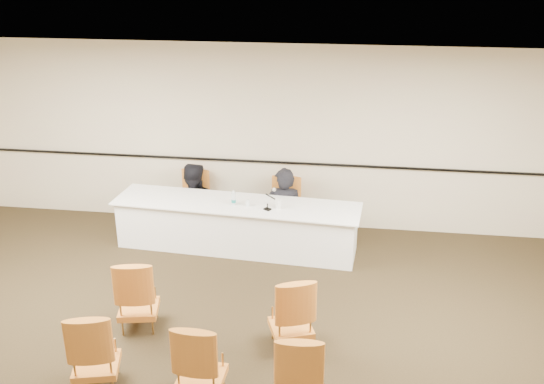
{
  "coord_description": "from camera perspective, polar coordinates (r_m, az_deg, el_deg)",
  "views": [
    {
      "loc": [
        1.3,
        -5.28,
        4.36
      ],
      "look_at": [
        0.2,
        2.6,
        1.13
      ],
      "focal_mm": 40.0,
      "sensor_mm": 36.0,
      "label": 1
    }
  ],
  "objects": [
    {
      "name": "wall_back",
      "position": [
        9.79,
        -0.01,
        5.13
      ],
      "size": [
        10.0,
        0.04,
        3.0
      ],
      "primitive_type": "cube",
      "color": "beige",
      "rests_on": "ground"
    },
    {
      "name": "aud_chair_back_mid",
      "position": [
        6.4,
        -6.73,
        -15.4
      ],
      "size": [
        0.52,
        0.52,
        0.95
      ],
      "primitive_type": null,
      "rotation": [
        0.0,
        0.0,
        -0.04
      ],
      "color": "#C76F23",
      "rests_on": "ground"
    },
    {
      "name": "aud_chair_front_right",
      "position": [
        7.08,
        1.82,
        -11.14
      ],
      "size": [
        0.64,
        0.64,
        0.95
      ],
      "primitive_type": null,
      "rotation": [
        0.0,
        0.0,
        0.36
      ],
      "color": "#C76F23",
      "rests_on": "ground"
    },
    {
      "name": "microphone",
      "position": [
        8.87,
        -0.44,
        -0.79
      ],
      "size": [
        0.2,
        0.24,
        0.31
      ],
      "primitive_type": null,
      "rotation": [
        0.0,
        0.0,
        -0.5
      ],
      "color": "black",
      "rests_on": "panel_table"
    },
    {
      "name": "aud_chair_back_right",
      "position": [
        6.24,
        2.59,
        -16.41
      ],
      "size": [
        0.53,
        0.53,
        0.95
      ],
      "primitive_type": null,
      "rotation": [
        0.0,
        0.0,
        0.07
      ],
      "color": "#C76F23",
      "rests_on": "ground"
    },
    {
      "name": "wall_rail",
      "position": [
        9.88,
        -0.04,
        2.85
      ],
      "size": [
        9.8,
        0.04,
        0.03
      ],
      "primitive_type": "cube",
      "color": "black",
      "rests_on": "wall_back"
    },
    {
      "name": "coffee_cup",
      "position": [
        8.95,
        0.59,
        -1.15
      ],
      "size": [
        0.09,
        0.09,
        0.14
      ],
      "primitive_type": "cylinder",
      "rotation": [
        0.0,
        0.0,
        -0.02
      ],
      "color": "white",
      "rests_on": "panel_table"
    },
    {
      "name": "panel_table",
      "position": [
        9.34,
        -3.34,
        -3.18
      ],
      "size": [
        3.81,
        1.13,
        0.75
      ],
      "primitive_type": null,
      "rotation": [
        0.0,
        0.0,
        -0.07
      ],
      "color": "white",
      "rests_on": "ground"
    },
    {
      "name": "panelist_second",
      "position": [
        10.11,
        -7.44,
        -1.76
      ],
      "size": [
        0.9,
        0.76,
        1.66
      ],
      "primitive_type": "imported",
      "rotation": [
        0.0,
        0.0,
        3.32
      ],
      "color": "black",
      "rests_on": "ground"
    },
    {
      "name": "panelist_main_chair",
      "position": [
        9.66,
        1.13,
        -1.6
      ],
      "size": [
        0.53,
        0.53,
        0.95
      ],
      "primitive_type": null,
      "rotation": [
        0.0,
        0.0,
        -0.07
      ],
      "color": "#C76F23",
      "rests_on": "ground"
    },
    {
      "name": "drinking_glass",
      "position": [
        9.04,
        -2.29,
        -1.06
      ],
      "size": [
        0.08,
        0.08,
        0.1
      ],
      "primitive_type": "cylinder",
      "rotation": [
        0.0,
        0.0,
        0.36
      ],
      "color": "white",
      "rests_on": "panel_table"
    },
    {
      "name": "panelist_main",
      "position": [
        9.73,
        1.12,
        -2.47
      ],
      "size": [
        0.65,
        0.46,
        1.71
      ],
      "primitive_type": "imported",
      "rotation": [
        0.0,
        0.0,
        3.22
      ],
      "color": "black",
      "rests_on": "ground"
    },
    {
      "name": "floor",
      "position": [
        6.96,
        -4.8,
        -16.72
      ],
      "size": [
        10.0,
        10.0,
        0.0
      ],
      "primitive_type": "plane",
      "color": "black",
      "rests_on": "ground"
    },
    {
      "name": "papers",
      "position": [
        9.03,
        -0.52,
        -1.42
      ],
      "size": [
        0.36,
        0.32,
        0.0
      ],
      "primitive_type": "cube",
      "rotation": [
        0.0,
        0.0,
        0.42
      ],
      "color": "white",
      "rests_on": "panel_table"
    },
    {
      "name": "aud_chair_back_left",
      "position": [
        6.77,
        -16.37,
        -13.9
      ],
      "size": [
        0.61,
        0.61,
        0.95
      ],
      "primitive_type": null,
      "rotation": [
        0.0,
        0.0,
        0.25
      ],
      "color": "#C76F23",
      "rests_on": "ground"
    },
    {
      "name": "ceiling",
      "position": [
        5.6,
        -5.77,
        7.97
      ],
      "size": [
        10.0,
        10.0,
        0.0
      ],
      "primitive_type": "plane",
      "rotation": [
        3.14,
        0.0,
        0.0
      ],
      "color": "silver",
      "rests_on": "ground"
    },
    {
      "name": "panelist_second_chair",
      "position": [
        10.04,
        -7.48,
        -0.85
      ],
      "size": [
        0.53,
        0.53,
        0.95
      ],
      "primitive_type": null,
      "rotation": [
        0.0,
        0.0,
        -0.07
      ],
      "color": "#C76F23",
      "rests_on": "ground"
    },
    {
      "name": "aud_chair_front_left",
      "position": [
        7.59,
        -12.55,
        -9.26
      ],
      "size": [
        0.59,
        0.59,
        0.95
      ],
      "primitive_type": null,
      "rotation": [
        0.0,
        0.0,
        0.2
      ],
      "color": "#C76F23",
      "rests_on": "ground"
    },
    {
      "name": "water_bottle",
      "position": [
        9.08,
        -3.64,
        -0.56
      ],
      "size": [
        0.08,
        0.08,
        0.23
      ],
      "primitive_type": null,
      "rotation": [
        0.0,
        0.0,
        -0.1
      ],
      "color": "#167C78",
      "rests_on": "panel_table"
    }
  ]
}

